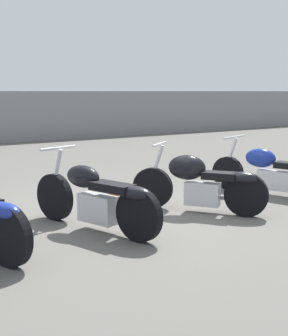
{
  "coord_description": "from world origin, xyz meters",
  "views": [
    {
      "loc": [
        -3.5,
        -5.35,
        1.69
      ],
      "look_at": [
        0.0,
        -0.07,
        0.65
      ],
      "focal_mm": 50.0,
      "sensor_mm": 36.0,
      "label": 1
    }
  ],
  "objects": [
    {
      "name": "motorcycle_slot_3",
      "position": [
        2.42,
        -0.26,
        0.4
      ],
      "size": [
        0.94,
        2.07,
        0.94
      ],
      "rotation": [
        0.0,
        0.0,
        0.31
      ],
      "color": "black",
      "rests_on": "ground_plane"
    },
    {
      "name": "ground_plane",
      "position": [
        0.0,
        0.0,
        0.0
      ],
      "size": [
        60.0,
        60.0,
        0.0
      ],
      "primitive_type": "plane",
      "color": "#5B5954"
    },
    {
      "name": "motorcycle_slot_2",
      "position": [
        0.7,
        -0.42,
        0.43
      ],
      "size": [
        1.21,
        1.65,
        0.96
      ],
      "rotation": [
        0.0,
        0.0,
        0.62
      ],
      "color": "black",
      "rests_on": "ground_plane"
    },
    {
      "name": "motorcycle_slot_1",
      "position": [
        -0.92,
        -0.41,
        0.41
      ],
      "size": [
        0.82,
        2.01,
        0.99
      ],
      "rotation": [
        0.0,
        0.0,
        0.3
      ],
      "color": "black",
      "rests_on": "ground_plane"
    },
    {
      "name": "traffic_cone_near",
      "position": [
        -0.18,
        0.44,
        0.19
      ],
      "size": [
        0.27,
        0.27,
        0.38
      ],
      "color": "orange",
      "rests_on": "ground_plane"
    }
  ]
}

